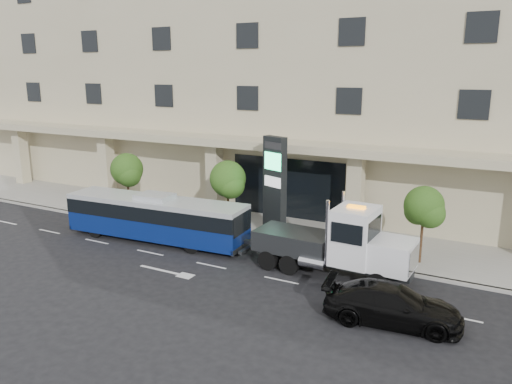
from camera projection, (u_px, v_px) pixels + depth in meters
ground at (226, 256)px, 27.03m from camera, size 120.00×120.00×0.00m
sidewalk at (267, 230)px, 31.31m from camera, size 120.00×6.00×0.15m
curb at (244, 244)px, 28.73m from camera, size 120.00×0.30×0.15m
convention_center at (329, 68)px, 37.91m from camera, size 60.00×17.60×20.00m
tree_left at (127, 172)px, 33.90m from camera, size 2.27×2.20×4.22m
tree_mid at (228, 181)px, 30.24m from camera, size 2.28×2.20×4.38m
tree_right at (424, 209)px, 25.08m from camera, size 2.10×2.00×4.04m
city_bus at (156, 217)px, 29.17m from camera, size 11.36×3.14×2.84m
tow_truck at (339, 244)px, 23.99m from camera, size 8.91×2.50×4.05m
black_sedan at (392, 305)px, 19.74m from camera, size 5.64×2.86×1.57m
signage_pylon at (275, 187)px, 29.08m from camera, size 1.58×1.03×6.00m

